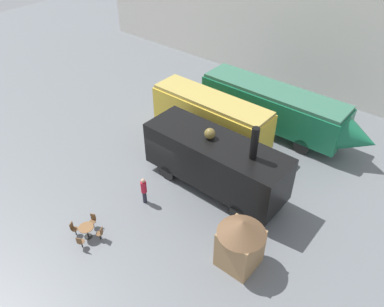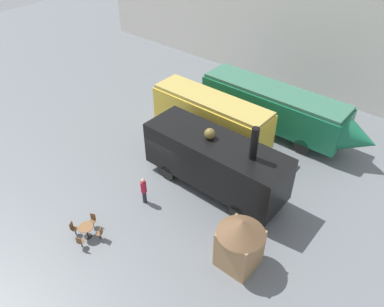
{
  "view_description": "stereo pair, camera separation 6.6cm",
  "coord_description": "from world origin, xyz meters",
  "px_view_note": "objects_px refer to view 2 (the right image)",
  "views": [
    {
      "loc": [
        12.99,
        -13.09,
        15.73
      ],
      "look_at": [
        1.32,
        1.0,
        1.6
      ],
      "focal_mm": 35.0,
      "sensor_mm": 36.0,
      "label": 1
    },
    {
      "loc": [
        13.04,
        -13.05,
        15.73
      ],
      "look_at": [
        1.32,
        1.0,
        1.6
      ],
      "focal_mm": 35.0,
      "sensor_mm": 36.0,
      "label": 2
    }
  ],
  "objects_px": {
    "cafe_table_near": "(86,229)",
    "streamlined_locomotive": "(281,109)",
    "steam_locomotive": "(215,160)",
    "cafe_chair_0": "(93,219)",
    "ticket_kiosk": "(240,241)",
    "visitor_person": "(144,190)",
    "passenger_coach_vintage": "(211,116)"
  },
  "relations": [
    {
      "from": "streamlined_locomotive",
      "to": "cafe_chair_0",
      "type": "relative_size",
      "value": 14.67
    },
    {
      "from": "cafe_table_near",
      "to": "visitor_person",
      "type": "bearing_deg",
      "value": 82.92
    },
    {
      "from": "cafe_chair_0",
      "to": "streamlined_locomotive",
      "type": "bearing_deg",
      "value": 140.57
    },
    {
      "from": "cafe_chair_0",
      "to": "visitor_person",
      "type": "xyz_separation_m",
      "value": [
        0.82,
        3.1,
        0.47
      ]
    },
    {
      "from": "cafe_table_near",
      "to": "passenger_coach_vintage",
      "type": "bearing_deg",
      "value": 91.84
    },
    {
      "from": "steam_locomotive",
      "to": "streamlined_locomotive",
      "type": "bearing_deg",
      "value": 89.48
    },
    {
      "from": "cafe_chair_0",
      "to": "steam_locomotive",
      "type": "bearing_deg",
      "value": 128.25
    },
    {
      "from": "cafe_chair_0",
      "to": "ticket_kiosk",
      "type": "distance_m",
      "value": 8.12
    },
    {
      "from": "passenger_coach_vintage",
      "to": "steam_locomotive",
      "type": "bearing_deg",
      "value": -49.73
    },
    {
      "from": "passenger_coach_vintage",
      "to": "cafe_chair_0",
      "type": "bearing_deg",
      "value": -89.95
    },
    {
      "from": "streamlined_locomotive",
      "to": "passenger_coach_vintage",
      "type": "bearing_deg",
      "value": -128.26
    },
    {
      "from": "streamlined_locomotive",
      "to": "ticket_kiosk",
      "type": "bearing_deg",
      "value": -69.7
    },
    {
      "from": "passenger_coach_vintage",
      "to": "streamlined_locomotive",
      "type": "bearing_deg",
      "value": 51.74
    },
    {
      "from": "passenger_coach_vintage",
      "to": "ticket_kiosk",
      "type": "bearing_deg",
      "value": -44.85
    },
    {
      "from": "passenger_coach_vintage",
      "to": "cafe_chair_0",
      "type": "distance_m",
      "value": 10.59
    },
    {
      "from": "streamlined_locomotive",
      "to": "visitor_person",
      "type": "distance_m",
      "value": 11.7
    },
    {
      "from": "streamlined_locomotive",
      "to": "steam_locomotive",
      "type": "distance_m",
      "value": 7.74
    },
    {
      "from": "ticket_kiosk",
      "to": "visitor_person",
      "type": "bearing_deg",
      "value": 179.76
    },
    {
      "from": "cafe_table_near",
      "to": "streamlined_locomotive",
      "type": "bearing_deg",
      "value": 79.43
    },
    {
      "from": "steam_locomotive",
      "to": "cafe_chair_0",
      "type": "xyz_separation_m",
      "value": [
        -3.12,
        -6.78,
        -1.56
      ]
    },
    {
      "from": "passenger_coach_vintage",
      "to": "cafe_table_near",
      "type": "relative_size",
      "value": 10.91
    },
    {
      "from": "passenger_coach_vintage",
      "to": "steam_locomotive",
      "type": "relative_size",
      "value": 0.99
    },
    {
      "from": "passenger_coach_vintage",
      "to": "visitor_person",
      "type": "bearing_deg",
      "value": -83.58
    },
    {
      "from": "passenger_coach_vintage",
      "to": "visitor_person",
      "type": "relative_size",
      "value": 4.86
    },
    {
      "from": "steam_locomotive",
      "to": "ticket_kiosk",
      "type": "bearing_deg",
      "value": -40.7
    },
    {
      "from": "passenger_coach_vintage",
      "to": "visitor_person",
      "type": "height_order",
      "value": "passenger_coach_vintage"
    },
    {
      "from": "cafe_table_near",
      "to": "cafe_chair_0",
      "type": "relative_size",
      "value": 0.91
    },
    {
      "from": "passenger_coach_vintage",
      "to": "steam_locomotive",
      "type": "xyz_separation_m",
      "value": [
        3.13,
        -3.69,
        -0.04
      ]
    },
    {
      "from": "steam_locomotive",
      "to": "visitor_person",
      "type": "distance_m",
      "value": 4.47
    },
    {
      "from": "visitor_person",
      "to": "ticket_kiosk",
      "type": "height_order",
      "value": "ticket_kiosk"
    },
    {
      "from": "ticket_kiosk",
      "to": "cafe_table_near",
      "type": "bearing_deg",
      "value": -152.0
    },
    {
      "from": "steam_locomotive",
      "to": "cafe_chair_0",
      "type": "height_order",
      "value": "steam_locomotive"
    }
  ]
}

